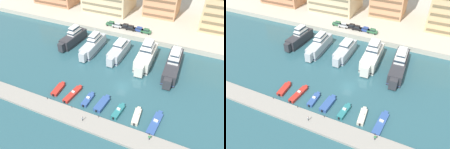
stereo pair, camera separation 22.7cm
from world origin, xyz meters
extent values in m
plane|color=#2D5B66|center=(0.00, 0.00, 0.00)|extent=(400.00, 400.00, 0.00)
cube|color=beige|center=(0.00, 61.87, 1.00)|extent=(180.00, 70.00, 2.00)
cube|color=#9E998E|center=(0.00, -15.97, 0.36)|extent=(120.00, 5.04, 0.71)
cube|color=#333338|center=(-26.20, 15.71, 1.85)|extent=(4.67, 12.89, 3.71)
cube|color=#333338|center=(-26.76, 8.58, 1.95)|extent=(2.17, 2.00, 3.15)
cube|color=black|center=(-26.20, 15.71, 0.65)|extent=(4.71, 13.02, 0.24)
cube|color=white|center=(-26.13, 16.66, 4.37)|extent=(3.28, 5.52, 1.32)
cube|color=#233342|center=(-26.13, 16.66, 4.50)|extent=(3.32, 5.58, 0.48)
cube|color=white|center=(-26.13, 16.66, 5.74)|extent=(2.56, 4.31, 1.43)
cube|color=#233342|center=(-26.13, 16.66, 5.89)|extent=(2.59, 4.35, 0.52)
cylinder|color=silver|center=(-26.06, 17.45, 7.36)|extent=(0.16, 0.16, 1.80)
cube|color=#333338|center=(-25.67, 22.47, 1.02)|extent=(3.19, 1.14, 0.20)
cube|color=silver|center=(-16.88, 14.19, 1.88)|extent=(4.07, 14.01, 3.76)
cube|color=silver|center=(-16.76, 6.35, 1.98)|extent=(2.16, 1.96, 3.20)
cube|color=#192347|center=(-16.88, 14.19, 0.66)|extent=(4.11, 14.15, 0.24)
cube|color=white|center=(-16.89, 15.24, 4.43)|extent=(3.10, 5.90, 1.33)
cube|color=#233342|center=(-16.89, 15.24, 4.56)|extent=(3.14, 5.96, 0.48)
cube|color=white|center=(-16.89, 15.24, 5.66)|extent=(2.42, 4.60, 1.14)
cube|color=#233342|center=(-16.89, 15.24, 5.78)|extent=(2.45, 4.65, 0.41)
cylinder|color=silver|center=(-16.90, 16.12, 7.13)|extent=(0.16, 0.16, 1.80)
cube|color=silver|center=(-16.99, 21.62, 1.03)|extent=(3.30, 0.95, 0.20)
cube|color=silver|center=(-7.05, 14.78, 1.82)|extent=(4.13, 12.39, 3.64)
cube|color=silver|center=(-7.15, 7.73, 1.91)|extent=(2.20, 2.01, 3.09)
cube|color=#192347|center=(-7.05, 14.78, 0.64)|extent=(4.18, 12.52, 0.24)
cube|color=white|center=(-7.04, 15.71, 4.41)|extent=(3.16, 5.23, 1.53)
cube|color=#233342|center=(-7.04, 15.71, 4.56)|extent=(3.20, 5.28, 0.55)
cylinder|color=silver|center=(-7.02, 16.49, 6.07)|extent=(0.16, 0.16, 1.80)
cube|color=silver|center=(-6.95, 21.40, 1.00)|extent=(3.38, 0.95, 0.20)
cube|color=silver|center=(2.75, 14.87, 2.09)|extent=(5.38, 14.35, 4.18)
cube|color=silver|center=(3.06, 6.69, 2.20)|extent=(2.76, 2.52, 3.56)
cube|color=black|center=(2.75, 14.87, 0.73)|extent=(5.43, 14.49, 0.24)
cube|color=white|center=(2.71, 15.93, 5.08)|extent=(4.00, 6.09, 1.79)
cube|color=#233342|center=(2.71, 15.93, 5.26)|extent=(4.05, 6.15, 0.64)
cube|color=white|center=(2.71, 15.93, 6.69)|extent=(3.12, 4.75, 1.43)
cube|color=#233342|center=(2.71, 15.93, 6.83)|extent=(3.16, 4.80, 0.52)
cylinder|color=silver|center=(2.68, 16.82, 8.31)|extent=(0.16, 0.16, 1.80)
cube|color=silver|center=(2.47, 22.40, 1.15)|extent=(4.15, 1.05, 0.20)
cube|color=#333338|center=(11.95, 13.89, 1.89)|extent=(4.79, 17.03, 3.78)
cube|color=#333338|center=(12.30, 4.51, 1.98)|extent=(2.37, 2.17, 3.21)
cube|color=#334C7F|center=(11.95, 13.89, 0.66)|extent=(4.84, 17.20, 0.24)
cube|color=white|center=(11.91, 15.16, 4.67)|extent=(3.51, 7.21, 1.79)
cube|color=#233342|center=(11.91, 15.16, 4.85)|extent=(3.56, 7.28, 0.64)
cube|color=white|center=(11.91, 15.16, 6.20)|extent=(2.74, 5.62, 1.27)
cube|color=#233342|center=(11.91, 15.16, 6.33)|extent=(2.78, 5.68, 0.46)
cylinder|color=silver|center=(11.87, 16.22, 7.74)|extent=(0.16, 0.16, 1.80)
cube|color=#333338|center=(11.63, 22.78, 1.04)|extent=(3.58, 1.03, 0.20)
cube|color=red|center=(-16.17, -9.16, 0.43)|extent=(2.16, 5.04, 0.86)
cube|color=red|center=(-16.36, -6.33, 0.43)|extent=(1.07, 0.89, 0.73)
cube|color=black|center=(-16.00, -11.80, 0.58)|extent=(0.38, 0.30, 0.60)
cube|color=red|center=(-11.25, -9.19, 0.43)|extent=(2.37, 6.84, 0.87)
cube|color=red|center=(-10.87, -5.53, 0.43)|extent=(1.00, 0.85, 0.74)
cube|color=silver|center=(-11.20, -8.69, 1.04)|extent=(0.99, 0.69, 0.35)
cube|color=#283847|center=(-11.17, -8.42, 1.10)|extent=(0.85, 0.17, 0.21)
cube|color=black|center=(-11.61, -12.70, 0.58)|extent=(0.39, 0.32, 0.60)
cube|color=#33569E|center=(-6.26, -9.32, 0.41)|extent=(1.70, 4.81, 0.82)
cube|color=#33569E|center=(-6.28, -6.58, 0.41)|extent=(0.93, 0.76, 0.70)
cube|color=silver|center=(-6.27, -8.96, 1.01)|extent=(0.93, 0.60, 0.38)
cube|color=#283847|center=(-6.27, -8.68, 1.07)|extent=(0.84, 0.08, 0.23)
cube|color=black|center=(-6.25, -11.90, 0.56)|extent=(0.36, 0.28, 0.60)
cube|color=#33569E|center=(-1.99, -9.28, 0.51)|extent=(2.52, 5.54, 1.03)
cube|color=#33569E|center=(-1.74, -6.17, 0.51)|extent=(1.23, 1.03, 0.88)
cube|color=black|center=(-2.21, -12.14, 0.66)|extent=(0.38, 0.31, 0.60)
cube|color=teal|center=(3.04, -9.96, 0.50)|extent=(2.08, 4.98, 1.01)
cube|color=teal|center=(3.31, -7.23, 0.50)|extent=(0.95, 0.81, 0.86)
cube|color=silver|center=(3.07, -9.60, 1.23)|extent=(0.94, 0.68, 0.45)
cube|color=#283847|center=(3.10, -9.32, 1.30)|extent=(0.81, 0.16, 0.27)
cube|color=black|center=(2.78, -12.55, 0.65)|extent=(0.39, 0.31, 0.60)
cube|color=beige|center=(7.94, -9.57, 0.53)|extent=(2.16, 5.20, 1.07)
cube|color=beige|center=(7.64, -6.73, 0.53)|extent=(0.97, 0.83, 0.91)
cube|color=silver|center=(7.90, -9.19, 1.29)|extent=(0.96, 0.69, 0.44)
cube|color=#283847|center=(7.87, -8.92, 1.35)|extent=(0.82, 0.16, 0.27)
cube|color=black|center=(8.22, -12.26, 0.68)|extent=(0.39, 0.32, 0.60)
cube|color=#33569E|center=(12.75, -9.62, 0.36)|extent=(2.58, 7.44, 0.71)
cube|color=#33569E|center=(13.08, -5.58, 0.36)|extent=(1.16, 0.98, 0.60)
cube|color=silver|center=(12.80, -9.07, 0.91)|extent=(1.14, 0.69, 0.40)
cube|color=#283847|center=(12.82, -8.79, 0.97)|extent=(0.99, 0.16, 0.24)
cube|color=black|center=(12.43, -13.44, 0.51)|extent=(0.38, 0.31, 0.60)
cube|color=#2D6642|center=(-17.59, 31.35, 2.72)|extent=(4.16, 1.86, 0.80)
cube|color=#2D6642|center=(-17.44, 31.35, 3.46)|extent=(2.16, 1.64, 0.68)
cube|color=#1E2833|center=(-17.44, 31.35, 3.46)|extent=(2.12, 1.65, 0.37)
cylinder|color=black|center=(-18.91, 30.44, 2.32)|extent=(0.65, 0.24, 0.64)
cylinder|color=black|center=(-18.97, 32.14, 2.32)|extent=(0.65, 0.24, 0.64)
cylinder|color=black|center=(-16.21, 30.55, 2.32)|extent=(0.65, 0.24, 0.64)
cylinder|color=black|center=(-16.27, 32.25, 2.32)|extent=(0.65, 0.24, 0.64)
cube|color=#B7BCC1|center=(-14.63, 30.95, 2.72)|extent=(4.19, 1.93, 0.80)
cube|color=#B7BCC1|center=(-14.48, 30.96, 3.46)|extent=(2.19, 1.68, 0.68)
cube|color=#1E2833|center=(-14.48, 30.96, 3.46)|extent=(2.15, 1.69, 0.37)
cylinder|color=black|center=(-15.92, 30.03, 2.32)|extent=(0.65, 0.26, 0.64)
cylinder|color=black|center=(-16.02, 31.72, 2.32)|extent=(0.65, 0.26, 0.64)
cylinder|color=black|center=(-13.23, 30.18, 2.32)|extent=(0.65, 0.26, 0.64)
cylinder|color=black|center=(-13.33, 31.88, 2.32)|extent=(0.65, 0.26, 0.64)
cube|color=black|center=(-11.29, 31.58, 2.72)|extent=(4.20, 1.96, 0.80)
cube|color=black|center=(-11.14, 31.59, 3.46)|extent=(2.20, 1.69, 0.68)
cube|color=#1E2833|center=(-11.14, 31.59, 3.46)|extent=(2.15, 1.70, 0.37)
cylinder|color=black|center=(-12.58, 30.65, 2.32)|extent=(0.65, 0.26, 0.64)
cylinder|color=black|center=(-12.69, 32.34, 2.32)|extent=(0.65, 0.26, 0.64)
cylinder|color=black|center=(-9.89, 30.82, 2.32)|extent=(0.65, 0.26, 0.64)
cylinder|color=black|center=(-10.00, 32.52, 2.32)|extent=(0.65, 0.26, 0.64)
cube|color=black|center=(-8.80, 31.06, 2.72)|extent=(4.13, 1.79, 0.80)
cube|color=black|center=(-8.65, 31.07, 3.46)|extent=(2.13, 1.60, 0.68)
cube|color=#1E2833|center=(-8.65, 31.07, 3.46)|extent=(2.09, 1.62, 0.37)
cylinder|color=black|center=(-10.13, 30.18, 2.32)|extent=(0.64, 0.23, 0.64)
cylinder|color=black|center=(-10.17, 31.88, 2.32)|extent=(0.64, 0.23, 0.64)
cylinder|color=black|center=(-7.43, 30.24, 2.32)|extent=(0.64, 0.23, 0.64)
cylinder|color=black|center=(-7.47, 31.94, 2.32)|extent=(0.64, 0.23, 0.64)
cube|color=#28428E|center=(-5.33, 31.24, 2.72)|extent=(4.13, 1.77, 0.80)
cube|color=#28428E|center=(-5.18, 31.24, 3.46)|extent=(2.13, 1.60, 0.68)
cube|color=#1E2833|center=(-5.18, 31.24, 3.46)|extent=(2.08, 1.61, 0.37)
cylinder|color=black|center=(-6.66, 30.37, 2.32)|extent=(0.64, 0.23, 0.64)
cylinder|color=black|center=(-6.69, 32.07, 2.32)|extent=(0.64, 0.23, 0.64)
cylinder|color=black|center=(-3.96, 30.41, 2.32)|extent=(0.64, 0.23, 0.64)
cylinder|color=black|center=(-3.99, 32.11, 2.32)|extent=(0.64, 0.23, 0.64)
cube|color=#2D6642|center=(-2.33, 30.97, 2.72)|extent=(4.14, 1.81, 0.80)
cube|color=#2D6642|center=(-2.18, 30.97, 3.46)|extent=(2.14, 1.62, 0.68)
cube|color=#1E2833|center=(-2.18, 30.97, 3.46)|extent=(2.10, 1.63, 0.37)
cylinder|color=black|center=(-3.70, 30.16, 2.32)|extent=(0.65, 0.24, 0.64)
cylinder|color=black|center=(-3.65, 31.86, 2.32)|extent=(0.65, 0.24, 0.64)
cylinder|color=black|center=(-1.00, 30.09, 2.32)|extent=(0.65, 0.24, 0.64)
cylinder|color=black|center=(-0.96, 31.79, 2.32)|extent=(0.65, 0.24, 0.64)
cube|color=brown|center=(-53.30, 38.08, 3.57)|extent=(18.92, 0.24, 0.90)
cube|color=#7E7359|center=(-25.63, 38.53, 3.59)|extent=(19.30, 0.24, 0.90)
cube|color=#7E7359|center=(-25.63, 38.53, 6.76)|extent=(19.30, 0.24, 0.90)
cube|color=brown|center=(-1.58, 45.05, 3.64)|extent=(13.25, 0.24, 0.90)
cube|color=brown|center=(-1.58, 45.05, 6.91)|extent=(13.25, 0.24, 0.90)
cube|color=brown|center=(-1.58, 45.05, 10.18)|extent=(13.25, 0.24, 0.90)
cube|color=#7B6748|center=(24.94, 40.12, 3.58)|extent=(16.56, 0.24, 0.90)
cylinder|color=#282D3D|center=(12.73, -14.87, 1.09)|extent=(0.12, 0.12, 0.77)
cylinder|color=#282D3D|center=(12.88, -14.83, 1.09)|extent=(0.12, 0.12, 0.77)
cube|color=#337F4C|center=(12.80, -14.85, 1.77)|extent=(0.46, 0.31, 0.59)
cylinder|color=#337F4C|center=(12.55, -14.91, 1.72)|extent=(0.09, 0.09, 0.59)
cylinder|color=#337F4C|center=(13.05, -14.79, 1.72)|extent=(0.09, 0.09, 0.59)
sphere|color=#A87A5B|center=(12.80, -14.85, 2.17)|extent=(0.21, 0.21, 0.21)
cylinder|color=#4C515B|center=(-3.75, -16.23, 1.09)|extent=(0.12, 0.12, 0.76)
cylinder|color=#4C515B|center=(-3.78, -16.38, 1.09)|extent=(0.12, 0.12, 0.76)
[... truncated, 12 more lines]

